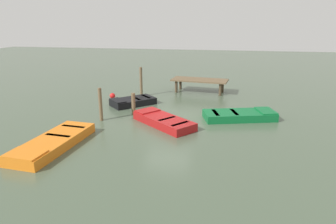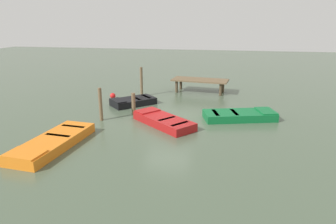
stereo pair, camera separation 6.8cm
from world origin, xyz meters
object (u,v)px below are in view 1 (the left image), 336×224
at_px(rowboat_black, 133,101).
at_px(marker_buoy, 113,96).
at_px(dock_segment, 200,81).
at_px(mooring_piling_near_left, 133,104).
at_px(rowboat_red, 163,121).
at_px(rowboat_green, 240,115).
at_px(mooring_piling_center, 141,82).
at_px(mooring_piling_mid_right, 101,104).
at_px(rowboat_orange, 53,142).

distance_m(rowboat_black, marker_buoy, 1.84).
height_order(dock_segment, mooring_piling_near_left, mooring_piling_near_left).
xyz_separation_m(rowboat_red, rowboat_green, (3.82, 1.65, -0.00)).
relative_size(rowboat_green, mooring_piling_center, 1.98).
bearing_deg(marker_buoy, mooring_piling_mid_right, -76.91).
relative_size(rowboat_orange, mooring_piling_near_left, 3.47).
relative_size(dock_segment, rowboat_black, 1.46).
bearing_deg(rowboat_green, rowboat_black, 149.87).
height_order(rowboat_black, rowboat_green, same).
relative_size(rowboat_black, mooring_piling_center, 1.43).
bearing_deg(mooring_piling_mid_right, mooring_piling_near_left, 43.29).
relative_size(dock_segment, rowboat_red, 1.17).
height_order(rowboat_red, mooring_piling_center, mooring_piling_center).
bearing_deg(mooring_piling_near_left, mooring_piling_mid_right, -136.71).
xyz_separation_m(rowboat_orange, rowboat_red, (3.87, 3.61, 0.00)).
height_order(rowboat_orange, rowboat_black, same).
relative_size(dock_segment, marker_buoy, 8.68).
height_order(rowboat_red, mooring_piling_near_left, mooring_piling_near_left).
distance_m(dock_segment, rowboat_orange, 12.21).
bearing_deg(mooring_piling_near_left, marker_buoy, 129.91).
xyz_separation_m(rowboat_black, marker_buoy, (-1.65, 0.82, 0.07)).
height_order(rowboat_orange, mooring_piling_mid_right, mooring_piling_mid_right).
distance_m(mooring_piling_near_left, marker_buoy, 3.61).
bearing_deg(dock_segment, rowboat_orange, -107.56).
bearing_deg(rowboat_red, mooring_piling_center, -24.32).
bearing_deg(marker_buoy, rowboat_red, -43.74).
bearing_deg(rowboat_orange, marker_buoy, -172.53).
relative_size(rowboat_red, mooring_piling_near_left, 2.89).
distance_m(rowboat_red, mooring_piling_center, 6.26).
xyz_separation_m(rowboat_orange, rowboat_green, (7.70, 5.25, 0.00)).
relative_size(rowboat_black, mooring_piling_near_left, 2.32).
bearing_deg(dock_segment, rowboat_red, -91.92).
distance_m(rowboat_orange, rowboat_black, 6.98).
relative_size(dock_segment, rowboat_green, 1.05).
relative_size(rowboat_red, marker_buoy, 7.42).
bearing_deg(mooring_piling_near_left, rowboat_green, 3.20).
distance_m(rowboat_black, mooring_piling_mid_right, 3.36).
bearing_deg(mooring_piling_near_left, dock_segment, 63.40).
bearing_deg(rowboat_orange, rowboat_black, 174.20).
distance_m(rowboat_orange, mooring_piling_near_left, 5.31).
distance_m(rowboat_red, mooring_piling_mid_right, 3.38).
distance_m(rowboat_black, rowboat_green, 6.63).
bearing_deg(rowboat_black, mooring_piling_mid_right, 33.19).
height_order(dock_segment, rowboat_red, dock_segment).
xyz_separation_m(rowboat_black, rowboat_green, (6.44, -1.61, -0.00)).
bearing_deg(mooring_piling_center, mooring_piling_mid_right, -96.16).
bearing_deg(marker_buoy, rowboat_orange, -87.12).
bearing_deg(rowboat_black, mooring_piling_center, -131.77).
bearing_deg(rowboat_orange, rowboat_green, 128.91).
height_order(rowboat_orange, rowboat_green, same).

